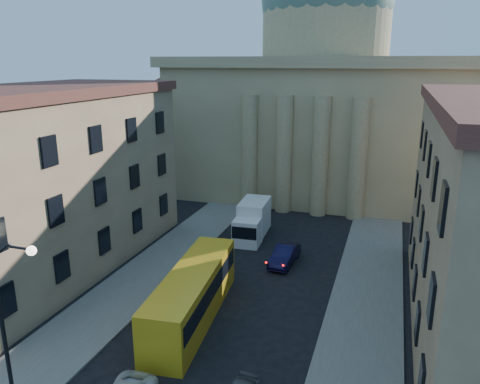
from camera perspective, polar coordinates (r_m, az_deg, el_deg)
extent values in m
cube|color=#5E5C56|center=(34.91, -15.49, -13.09)|extent=(5.00, 60.00, 0.15)
cube|color=#5E5C56|center=(30.02, 14.33, -18.16)|extent=(5.00, 60.00, 0.15)
cube|color=#917E59|center=(64.32, 9.86, 7.85)|extent=(34.00, 26.00, 16.00)
cube|color=#917E59|center=(63.75, 10.23, 15.35)|extent=(35.50, 27.50, 1.20)
cylinder|color=#917E59|center=(63.84, 10.39, 18.58)|extent=(16.00, 16.00, 8.00)
cube|color=#917E59|center=(69.08, -8.08, 6.36)|extent=(13.00, 13.00, 11.00)
cone|color=#552B24|center=(68.28, -8.33, 12.58)|extent=(26.02, 26.02, 4.00)
cylinder|color=#917E59|center=(53.13, 1.16, 4.81)|extent=(1.80, 1.80, 13.00)
cylinder|color=#917E59|center=(52.12, 5.38, 4.53)|extent=(1.80, 1.80, 13.00)
cylinder|color=#917E59|center=(51.39, 9.74, 4.21)|extent=(1.80, 1.80, 13.00)
cylinder|color=#917E59|center=(50.98, 14.19, 3.86)|extent=(1.80, 1.80, 13.00)
cube|color=tan|center=(40.37, -23.19, 0.73)|extent=(11.00, 26.00, 14.00)
cube|color=#552B24|center=(39.29, -24.35, 11.06)|extent=(11.60, 26.60, 0.80)
cylinder|color=black|center=(25.86, -26.85, -15.22)|extent=(0.20, 0.20, 8.00)
cylinder|color=black|center=(23.66, -27.19, -6.43)|extent=(1.30, 0.12, 0.96)
cylinder|color=black|center=(22.88, -25.51, -6.14)|extent=(1.30, 0.12, 0.12)
sphere|color=white|center=(22.40, -24.09, -6.56)|extent=(0.44, 0.44, 0.44)
imported|color=black|center=(39.91, 5.45, -7.66)|extent=(1.96, 4.78, 1.54)
cube|color=gold|center=(31.61, -5.80, -12.40)|extent=(3.94, 12.33, 3.42)
cube|color=black|center=(31.36, -5.82, -11.51)|extent=(3.94, 11.68, 1.21)
cylinder|color=black|center=(29.04, -10.76, -18.06)|extent=(0.44, 1.13, 1.10)
cylinder|color=black|center=(28.34, -6.43, -18.80)|extent=(0.44, 1.13, 1.10)
cylinder|color=black|center=(36.17, -5.21, -10.62)|extent=(0.44, 1.13, 1.10)
cylinder|color=black|center=(35.61, -1.77, -11.01)|extent=(0.44, 1.13, 1.10)
cube|color=silver|center=(43.48, 0.90, -4.89)|extent=(2.56, 2.66, 2.51)
cube|color=black|center=(42.28, 0.51, -5.05)|extent=(2.31, 0.27, 1.15)
cube|color=silver|center=(45.88, 1.74, -3.01)|extent=(2.78, 4.54, 3.24)
cylinder|color=black|center=(43.63, -0.58, -5.92)|extent=(0.35, 0.96, 0.94)
cylinder|color=black|center=(43.16, 2.12, -6.17)|extent=(0.35, 0.96, 0.94)
cylinder|color=black|center=(47.42, 0.75, -4.11)|extent=(0.35, 0.96, 0.94)
cylinder|color=black|center=(46.99, 3.24, -4.32)|extent=(0.35, 0.96, 0.94)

